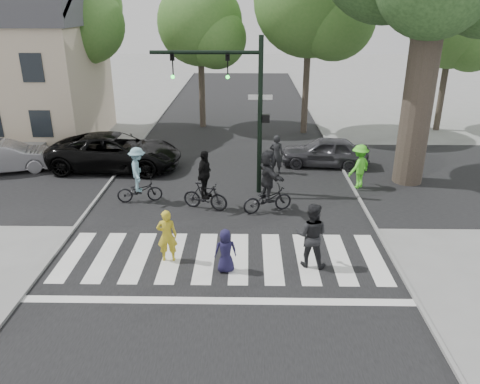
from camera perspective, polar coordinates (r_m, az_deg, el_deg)
The scene contains 23 objects.
ground at distance 13.25m, azimuth -2.42°, elevation -10.14°, with size 120.00×120.00×0.00m, color gray.
road_stem at distance 17.67m, azimuth -1.51°, elevation -1.43°, with size 10.00×70.00×0.01m, color black.
road_cross at distance 20.45m, azimuth -1.16°, elevation 1.93°, with size 70.00×10.00×0.01m, color black.
curb_left at distance 18.56m, azimuth -17.29°, elevation -1.14°, with size 0.10×70.00×0.10m, color gray.
curb_right at distance 18.15m, azimuth 14.63°, elevation -1.37°, with size 0.10×70.00×0.10m, color gray.
crosswalk at distance 13.80m, azimuth -2.27°, elevation -8.64°, with size 10.00×3.85×0.01m.
traffic_signal at distance 17.67m, azimuth -0.30°, elevation 11.81°, with size 4.45×0.29×6.00m.
bg_tree_1 at distance 28.28m, azimuth -19.79°, elevation 20.10°, with size 6.09×5.80×9.80m.
bg_tree_2 at distance 27.94m, azimuth -4.41°, elevation 19.44°, with size 5.04×4.80×8.40m.
bg_tree_3 at distance 26.69m, azimuth 9.31°, elevation 21.61°, with size 6.30×6.00×10.20m.
bg_tree_4 at distance 29.66m, azimuth 24.99°, elevation 17.44°, with size 4.83×4.60×8.15m.
house at distance 28.16m, azimuth -25.53°, elevation 13.41°, with size 8.40×8.10×8.82m.
pedestrian_woman at distance 13.74m, azimuth -8.89°, elevation -5.28°, with size 0.59×0.39×1.61m, color gold.
pedestrian_child at distance 13.12m, azimuth -1.78°, elevation -7.18°, with size 0.63×0.41×1.29m, color #1B1739.
pedestrian_adult at distance 13.40m, azimuth 8.68°, elevation -5.23°, with size 0.94×0.73×1.93m, color black.
cyclist_left at distance 17.94m, azimuth -12.25°, elevation 1.59°, with size 1.77×1.19×2.14m.
cyclist_mid at distance 16.92m, azimuth -4.30°, elevation 0.76°, with size 1.77×1.12×2.23m.
cyclist_right at distance 16.65m, azimuth 3.41°, elevation 0.89°, with size 1.95×1.80×2.34m.
car_suv at distance 21.87m, azimuth -14.92°, elevation 4.76°, with size 2.69×5.84×1.62m, color black.
car_silver at distance 23.29m, azimuth -26.63°, elevation 3.86°, with size 1.46×4.19×1.38m, color #99989D.
car_grey at distance 21.96m, azimuth 10.29°, elevation 4.87°, with size 1.60×3.99×1.36m, color #39383D.
bystander_hivis at distance 19.53m, azimuth 14.32°, elevation 3.04°, with size 1.17×0.67×1.81m, color #54E42D.
bystander_dark at distance 20.67m, azimuth 4.46°, elevation 4.62°, with size 0.63×0.42×1.74m, color black.
Camera 1 is at (0.74, -11.18, 7.07)m, focal length 35.00 mm.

